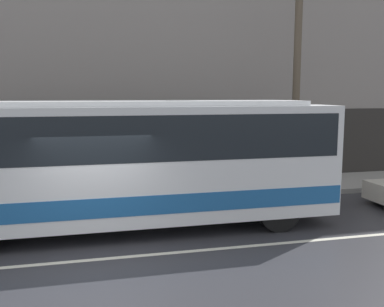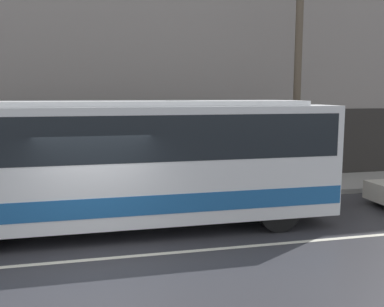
% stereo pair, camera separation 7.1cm
% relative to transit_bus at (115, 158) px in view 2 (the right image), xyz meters
% --- Properties ---
extents(ground_plane, '(60.00, 60.00, 0.00)m').
position_rel_transit_bus_xyz_m(ground_plane, '(-0.53, -1.97, -1.82)').
color(ground_plane, '#333338').
extents(sidewalk, '(60.00, 2.77, 0.17)m').
position_rel_transit_bus_xyz_m(sidewalk, '(-0.53, 3.42, -1.73)').
color(sidewalk, gray).
rests_on(sidewalk, ground_plane).
extents(building_facade, '(60.00, 0.35, 11.71)m').
position_rel_transit_bus_xyz_m(building_facade, '(-0.53, 4.95, 3.83)').
color(building_facade, gray).
rests_on(building_facade, ground_plane).
extents(lane_stripe, '(54.00, 0.14, 0.01)m').
position_rel_transit_bus_xyz_m(lane_stripe, '(-0.53, -1.97, -1.81)').
color(lane_stripe, beige).
rests_on(lane_stripe, ground_plane).
extents(transit_bus, '(11.04, 2.59, 3.23)m').
position_rel_transit_bus_xyz_m(transit_bus, '(0.00, 0.00, 0.00)').
color(transit_bus, white).
rests_on(transit_bus, ground_plane).
extents(utility_pole_near, '(0.25, 0.25, 8.34)m').
position_rel_transit_bus_xyz_m(utility_pole_near, '(6.18, 2.60, 2.52)').
color(utility_pole_near, brown).
rests_on(utility_pole_near, sidewalk).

